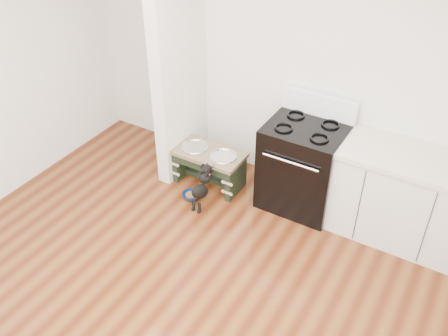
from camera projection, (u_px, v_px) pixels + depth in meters
room_shell at (136, 178)px, 2.94m from camera, size 5.00×5.00×5.00m
partition_wall at (178, 56)px, 5.04m from camera, size 0.15×0.80×2.70m
oven_range at (303, 164)px, 5.01m from camera, size 0.76×0.69×1.14m
cabinet_run at (401, 197)px, 4.63m from camera, size 1.24×0.64×0.91m
dog_feeder at (209, 161)px, 5.37m from camera, size 0.76×0.41×0.43m
puppy at (202, 186)px, 5.09m from camera, size 0.13×0.39×0.46m
floor_bowl at (191, 196)px, 5.32m from camera, size 0.25×0.25×0.06m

